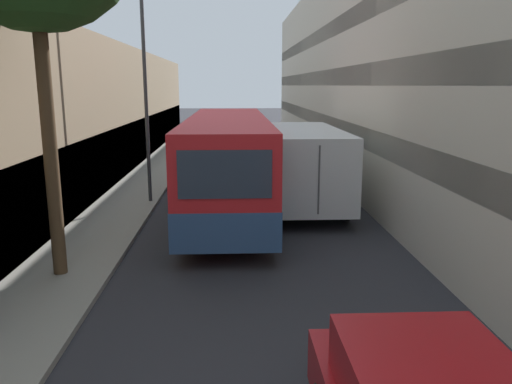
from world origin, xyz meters
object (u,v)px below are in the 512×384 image
at_px(street_lamp, 143,38).
at_px(bus, 228,160).
at_px(box_truck, 299,160).
at_px(panel_van, 209,136).

bearing_deg(street_lamp, bus, -15.13).
xyz_separation_m(box_truck, street_lamp, (-5.13, -0.33, 4.03)).
distance_m(box_truck, street_lamp, 6.53).
xyz_separation_m(bus, street_lamp, (-2.68, 0.72, 3.88)).
xyz_separation_m(panel_van, street_lamp, (-1.43, -12.62, 4.40)).
bearing_deg(street_lamp, panel_van, 83.53).
distance_m(box_truck, panel_van, 12.84).
relative_size(panel_van, street_lamp, 0.57).
bearing_deg(bus, street_lamp, 164.87).
distance_m(bus, panel_van, 13.41).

